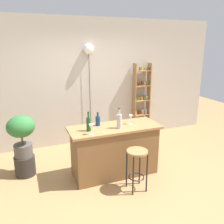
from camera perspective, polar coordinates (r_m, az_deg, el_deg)
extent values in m
plane|color=#A37A4C|center=(4.12, 2.23, -16.53)|extent=(12.00, 12.00, 0.00)
cube|color=#BCB2A3|center=(5.38, -6.00, 7.21)|extent=(6.40, 0.10, 2.80)
cube|color=brown|center=(4.16, 0.62, -9.56)|extent=(1.44, 0.56, 0.84)
cube|color=#9E7042|center=(3.99, 0.64, -3.83)|extent=(1.56, 0.61, 0.04)
cylinder|color=black|center=(3.66, 5.17, -15.32)|extent=(0.02, 0.02, 0.63)
cylinder|color=black|center=(3.76, 8.48, -14.54)|extent=(0.02, 0.02, 0.63)
cylinder|color=black|center=(3.84, 3.58, -13.65)|extent=(0.02, 0.02, 0.63)
cylinder|color=black|center=(3.94, 6.76, -12.97)|extent=(0.02, 0.02, 0.63)
torus|color=black|center=(3.85, 5.95, -15.43)|extent=(0.25, 0.25, 0.02)
cylinder|color=#9E7042|center=(3.64, 6.15, -9.56)|extent=(0.33, 0.33, 0.03)
cube|color=#9E7042|center=(5.72, 5.38, 2.68)|extent=(0.02, 0.18, 1.80)
cube|color=#9E7042|center=(5.91, 8.84, 2.98)|extent=(0.02, 0.18, 1.80)
cube|color=#9E7042|center=(6.02, 6.90, -3.87)|extent=(0.38, 0.18, 0.02)
cylinder|color=#994C23|center=(5.94, 5.94, -3.62)|extent=(0.07, 0.07, 0.07)
cylinder|color=brown|center=(5.99, 6.93, -3.49)|extent=(0.07, 0.07, 0.07)
cylinder|color=#4C7033|center=(6.05, 7.98, -3.32)|extent=(0.07, 0.07, 0.07)
cube|color=#9E7042|center=(5.90, 7.02, -0.58)|extent=(0.38, 0.18, 0.02)
cylinder|color=gold|center=(5.81, 5.78, -0.14)|extent=(0.06, 0.06, 0.11)
cylinder|color=brown|center=(5.87, 6.69, -0.01)|extent=(0.06, 0.06, 0.11)
cylinder|color=beige|center=(5.91, 7.44, 0.08)|extent=(0.06, 0.06, 0.11)
cylinder|color=silver|center=(5.96, 8.24, 0.18)|extent=(0.06, 0.06, 0.11)
cube|color=#9E7042|center=(5.81, 7.14, 2.83)|extent=(0.38, 0.18, 0.02)
cylinder|color=#4C7033|center=(5.72, 5.83, 3.25)|extent=(0.06, 0.06, 0.09)
cylinder|color=#AD7A38|center=(5.77, 6.45, 3.33)|extent=(0.06, 0.06, 0.09)
cylinder|color=#AD7A38|center=(5.79, 7.20, 3.35)|extent=(0.06, 0.06, 0.09)
cylinder|color=#4C7033|center=(5.83, 7.84, 3.41)|extent=(0.06, 0.06, 0.09)
cylinder|color=beige|center=(5.87, 8.38, 3.49)|extent=(0.06, 0.06, 0.09)
cube|color=#9E7042|center=(5.74, 7.27, 6.34)|extent=(0.38, 0.18, 0.02)
cylinder|color=brown|center=(5.66, 5.93, 6.79)|extent=(0.06, 0.06, 0.09)
cylinder|color=brown|center=(5.69, 6.72, 6.81)|extent=(0.06, 0.06, 0.09)
cylinder|color=brown|center=(5.74, 7.29, 6.88)|extent=(0.06, 0.06, 0.09)
cylinder|color=#AD7A38|center=(5.76, 7.86, 6.89)|extent=(0.06, 0.06, 0.09)
cylinder|color=#4C7033|center=(5.80, 8.63, 6.92)|extent=(0.06, 0.06, 0.09)
cube|color=#9E7042|center=(5.69, 7.39, 9.92)|extent=(0.38, 0.18, 0.02)
cylinder|color=beige|center=(5.62, 6.10, 10.37)|extent=(0.05, 0.05, 0.08)
cylinder|color=#4C7033|center=(5.66, 6.77, 10.39)|extent=(0.05, 0.05, 0.08)
cylinder|color=gold|center=(5.69, 7.33, 10.41)|extent=(0.05, 0.05, 0.08)
cylinder|color=#AD7A38|center=(5.72, 8.01, 10.41)|extent=(0.05, 0.05, 0.08)
cylinder|color=#4C7033|center=(5.76, 8.68, 10.41)|extent=(0.05, 0.05, 0.08)
cylinder|color=#2D2823|center=(4.49, -20.37, -12.05)|extent=(0.35, 0.35, 0.35)
cylinder|color=#514C47|center=(4.37, -20.74, -8.70)|extent=(0.31, 0.31, 0.22)
cylinder|color=brown|center=(4.30, -20.99, -6.37)|extent=(0.03, 0.03, 0.16)
ellipsoid|color=#2D7033|center=(4.22, -21.32, -3.32)|extent=(0.46, 0.42, 0.37)
cylinder|color=navy|center=(4.02, -3.47, -2.20)|extent=(0.08, 0.08, 0.16)
cylinder|color=navy|center=(3.98, -3.49, -0.68)|extent=(0.03, 0.03, 0.06)
cylinder|color=black|center=(3.97, -3.50, -0.17)|extent=(0.03, 0.03, 0.01)
cylinder|color=#194C23|center=(3.77, -5.70, -3.00)|extent=(0.08, 0.08, 0.22)
cylinder|color=#194C23|center=(3.72, -5.76, -0.77)|extent=(0.03, 0.03, 0.09)
cylinder|color=black|center=(3.71, -5.78, -0.05)|extent=(0.03, 0.03, 0.01)
cylinder|color=#B2B2B7|center=(3.87, 1.76, -2.26)|extent=(0.08, 0.08, 0.24)
cylinder|color=#B2B2B7|center=(3.83, 1.78, 0.08)|extent=(0.03, 0.03, 0.09)
cylinder|color=black|center=(3.81, 1.79, 0.84)|extent=(0.04, 0.04, 0.01)
cylinder|color=silver|center=(3.66, -5.05, -5.39)|extent=(0.06, 0.06, 0.00)
cylinder|color=silver|center=(3.65, -5.06, -4.81)|extent=(0.01, 0.01, 0.07)
cone|color=silver|center=(3.62, -5.09, -3.63)|extent=(0.07, 0.07, 0.08)
cylinder|color=silver|center=(4.12, 4.56, -2.89)|extent=(0.06, 0.06, 0.00)
cylinder|color=silver|center=(4.11, 4.58, -2.37)|extent=(0.01, 0.01, 0.07)
cone|color=silver|center=(4.08, 4.60, -1.31)|extent=(0.07, 0.07, 0.08)
cylinder|color=black|center=(5.34, -5.39, 3.50)|extent=(0.01, 0.01, 2.13)
sphere|color=white|center=(5.21, -5.70, 14.99)|extent=(0.23, 0.23, 0.23)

